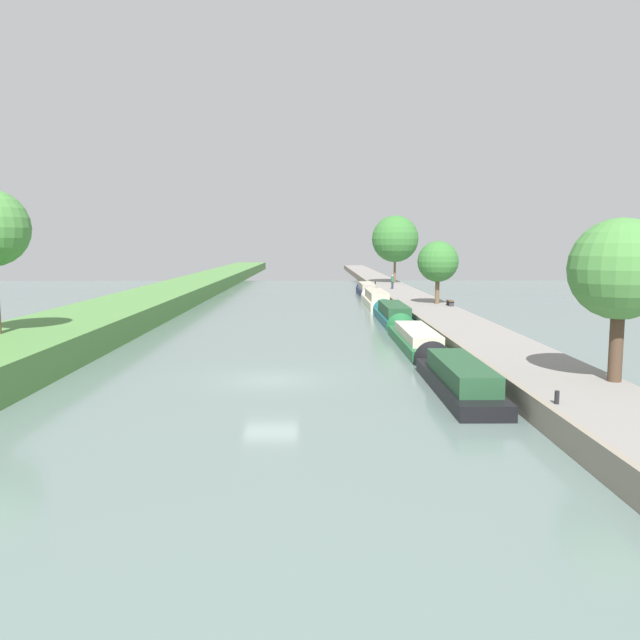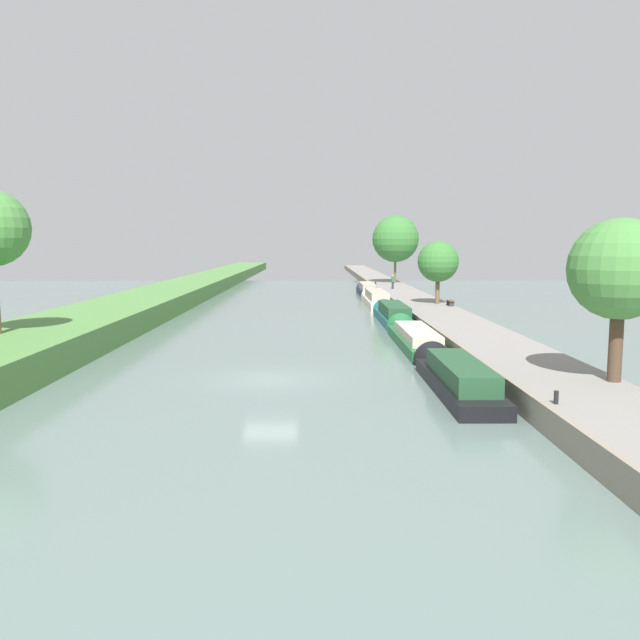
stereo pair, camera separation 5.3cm
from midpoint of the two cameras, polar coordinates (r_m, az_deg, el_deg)
name	(u,v)px [view 1 (the left image)]	position (r m, az deg, el deg)	size (l,w,h in m)	color
ground_plane	(271,380)	(29.80, -4.48, -5.40)	(160.00, 160.00, 0.00)	slate
right_towpath	(530,370)	(31.31, 18.27, -4.25)	(4.43, 260.00, 0.94)	gray
stone_quay	(480,369)	(30.63, 14.11, -4.30)	(0.25, 260.00, 0.99)	gray
narrowboat_black	(454,375)	(28.67, 11.87, -4.87)	(2.06, 10.82, 2.10)	black
narrowboat_green	(413,337)	(40.60, 8.29, -1.47)	(2.15, 12.46, 2.04)	#1E6033
narrowboat_teal	(392,314)	(52.31, 6.41, 0.56)	(2.12, 11.97, 2.23)	#195B60
narrowboat_cream	(375,299)	(65.95, 4.94, 1.90)	(2.11, 12.84, 2.22)	beige
narrowboat_navy	(366,290)	(79.35, 4.10, 2.72)	(1.87, 11.08, 2.06)	#141E42
tree_rightbank_near	(620,270)	(27.11, 25.23, 4.07)	(3.93, 3.93, 6.37)	#4C3828
tree_rightbank_midnear	(438,262)	(57.86, 10.48, 5.15)	(3.65, 3.65, 5.61)	brown
tree_rightbank_midfar	(395,239)	(88.59, 6.72, 7.22)	(6.39, 6.39, 9.20)	brown
person_walking	(392,281)	(76.56, 6.48, 3.45)	(0.34, 0.34, 1.66)	#282D42
mooring_bollard_near	(557,397)	(23.01, 20.37, -6.50)	(0.16, 0.16, 0.45)	black
mooring_bollard_far	(375,283)	(84.68, 4.95, 3.35)	(0.16, 0.16, 0.45)	black
park_bench	(450,302)	(56.42, 11.54, 1.61)	(0.44, 1.50, 0.47)	#333338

